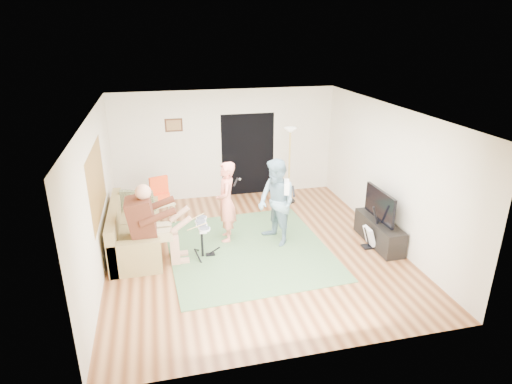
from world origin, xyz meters
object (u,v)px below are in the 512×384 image
guitarist (276,203)px  tv_cabinet (379,232)px  drum_kit (202,242)px  dining_chair (163,206)px  singer (226,202)px  television (380,205)px  guitar_spare (370,236)px  sofa (132,235)px  torchiere_lamp (290,152)px

guitarist → tv_cabinet: 2.15m
guitarist → tv_cabinet: (1.99, -0.53, -0.62)m
drum_kit → dining_chair: bearing=109.9°
drum_kit → singer: singer is taller
guitarist → television: size_ratio=1.64×
drum_kit → guitar_spare: bearing=-6.8°
sofa → tv_cabinet: 4.89m
sofa → tv_cabinet: bearing=-10.9°
drum_kit → television: television is taller
singer → guitar_spare: size_ratio=1.88×
sofa → television: (4.75, -0.93, 0.55)m
drum_kit → torchiere_lamp: torchiere_lamp is taller
sofa → guitarist: size_ratio=1.28×
guitarist → dining_chair: size_ratio=1.71×
drum_kit → torchiere_lamp: bearing=43.3°
drum_kit → television: (3.45, -0.28, 0.53)m
guitarist → sofa: bearing=-117.5°
sofa → torchiere_lamp: bearing=23.6°
guitar_spare → tv_cabinet: (0.26, 0.11, -0.00)m
sofa → tv_cabinet: size_ratio=1.58×
singer → guitarist: size_ratio=0.95×
drum_kit → singer: bearing=46.5°
singer → torchiere_lamp: (1.83, 1.66, 0.46)m
torchiere_lamp → television: bearing=-67.8°
dining_chair → television: size_ratio=0.96×
drum_kit → tv_cabinet: (3.50, -0.28, -0.07)m
sofa → tv_cabinet: sofa is taller
sofa → guitar_spare: sofa is taller
guitarist → television: 2.01m
torchiere_lamp → sofa: bearing=-156.4°
guitar_spare → torchiere_lamp: size_ratio=0.47×
drum_kit → guitar_spare: guitar_spare is taller
drum_kit → dining_chair: size_ratio=0.72×
torchiere_lamp → tv_cabinet: torchiere_lamp is taller
tv_cabinet → television: 0.60m
torchiere_lamp → dining_chair: bearing=-171.1°
singer → television: size_ratio=1.56×
tv_cabinet → singer: bearing=163.2°
tv_cabinet → torchiere_lamp: bearing=113.2°
torchiere_lamp → dining_chair: (-3.06, -0.48, -0.92)m
dining_chair → television: television is taller
sofa → television: 4.87m
dining_chair → drum_kit: bearing=-88.0°
television → torchiere_lamp: bearing=112.2°
guitarist → television: bearing=55.4°
guitarist → torchiere_lamp: (0.90, 2.02, 0.41)m
sofa → dining_chair: (0.65, 1.14, 0.06)m
drum_kit → guitar_spare: (3.24, -0.39, -0.07)m
guitarist → guitar_spare: 1.95m
torchiere_lamp → dining_chair: 3.23m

